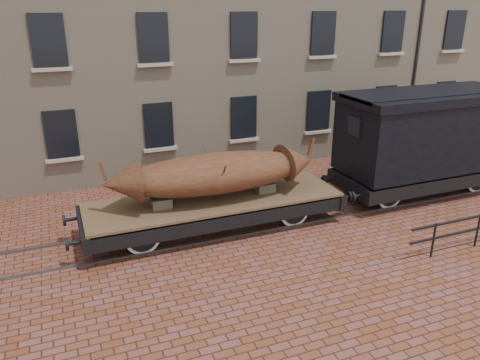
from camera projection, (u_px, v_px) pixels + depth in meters
name	position (u px, v px, depth m)	size (l,w,h in m)	color
ground	(273.00, 219.00, 15.13)	(90.00, 90.00, 0.00)	brown
rail_track	(273.00, 218.00, 15.12)	(30.00, 1.52, 0.06)	#59595E
flatcar_wagon	(215.00, 205.00, 14.16)	(8.68, 2.35, 1.31)	brown
iron_boat	(215.00, 173.00, 13.81)	(6.60, 1.92, 1.58)	brown
goods_van	(429.00, 131.00, 16.38)	(7.25, 2.64, 3.75)	black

